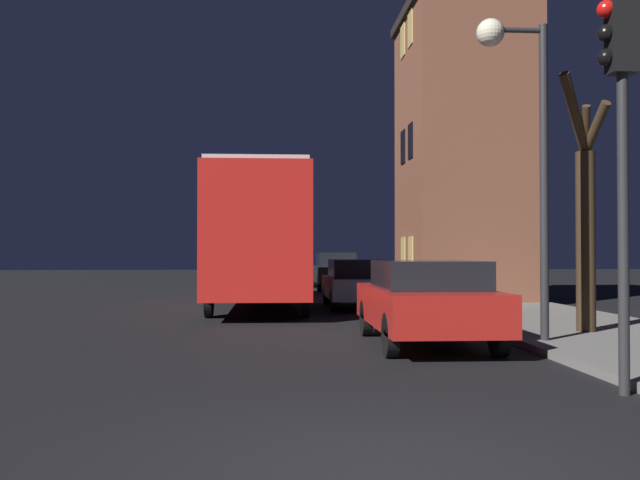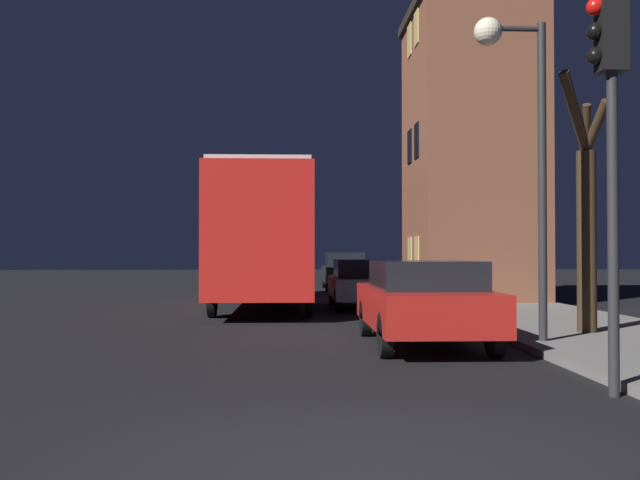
{
  "view_description": "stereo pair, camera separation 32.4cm",
  "coord_description": "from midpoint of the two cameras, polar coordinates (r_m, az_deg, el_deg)",
  "views": [
    {
      "loc": [
        -0.87,
        -5.05,
        1.58
      ],
      "look_at": [
        0.04,
        9.09,
        1.82
      ],
      "focal_mm": 40.0,
      "sensor_mm": 36.0,
      "label": 1
    },
    {
      "loc": [
        -0.54,
        -5.07,
        1.58
      ],
      "look_at": [
        0.04,
        9.09,
        1.82
      ],
      "focal_mm": 40.0,
      "sensor_mm": 36.0,
      "label": 2
    }
  ],
  "objects": [
    {
      "name": "car_near_lane",
      "position": [
        12.21,
        7.72,
        -4.77
      ],
      "size": [
        1.84,
        4.31,
        1.44
      ],
      "color": "#B21E19",
      "rests_on": "ground"
    },
    {
      "name": "bare_tree",
      "position": [
        13.91,
        19.83,
        1.73
      ],
      "size": [
        0.98,
        0.99,
        4.65
      ],
      "color": "#382819",
      "rests_on": "sidewalk"
    },
    {
      "name": "brick_building",
      "position": [
        23.58,
        11.04,
        6.94
      ],
      "size": [
        3.94,
        4.97,
        9.37
      ],
      "color": "brown",
      "rests_on": "sidewalk"
    },
    {
      "name": "car_mid_lane",
      "position": [
        20.22,
        2.58,
        -3.42
      ],
      "size": [
        1.76,
        4.07,
        1.38
      ],
      "color": "#B7BABF",
      "rests_on": "ground"
    },
    {
      "name": "ground_plane",
      "position": [
        5.35,
        4.3,
        -18.16
      ],
      "size": [
        120.0,
        120.0,
        0.0
      ],
      "primitive_type": "plane",
      "color": "black"
    },
    {
      "name": "streetlamp",
      "position": [
        12.45,
        14.79,
        10.36
      ],
      "size": [
        1.2,
        0.46,
        5.34
      ],
      "color": "#28282B",
      "rests_on": "sidewalk"
    },
    {
      "name": "bus",
      "position": [
        20.79,
        -5.25,
        0.79
      ],
      "size": [
        2.53,
        10.51,
        3.75
      ],
      "color": "red",
      "rests_on": "ground"
    },
    {
      "name": "car_far_lane",
      "position": [
        30.41,
        0.93,
        -2.44
      ],
      "size": [
        1.72,
        4.73,
        1.57
      ],
      "color": "black",
      "rests_on": "ground"
    },
    {
      "name": "traffic_light",
      "position": [
        8.64,
        21.85,
        9.87
      ],
      "size": [
        0.43,
        0.24,
        4.46
      ],
      "color": "#28282B",
      "rests_on": "ground"
    }
  ]
}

